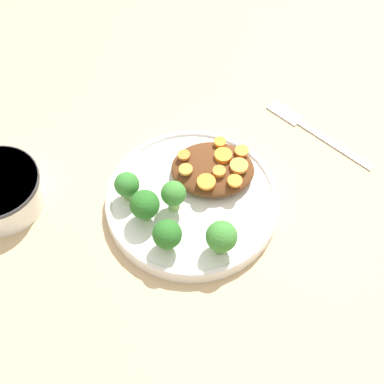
# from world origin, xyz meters

# --- Properties ---
(ground_plane) EXTENTS (4.00, 4.00, 0.00)m
(ground_plane) POSITION_xyz_m (0.00, 0.00, 0.00)
(ground_plane) COLOR tan
(plate) EXTENTS (0.25, 0.25, 0.02)m
(plate) POSITION_xyz_m (0.00, 0.00, 0.01)
(plate) COLOR white
(plate) RESTS_ON ground_plane
(stew_mound) EXTENTS (0.12, 0.10, 0.03)m
(stew_mound) POSITION_xyz_m (0.03, 0.04, 0.03)
(stew_mound) COLOR #5B3319
(stew_mound) RESTS_ON plate
(broccoli_floret_0) EXTENTS (0.04, 0.04, 0.05)m
(broccoli_floret_0) POSITION_xyz_m (-0.03, -0.08, 0.05)
(broccoli_floret_0) COLOR #759E51
(broccoli_floret_0) RESTS_ON plate
(broccoli_floret_1) EXTENTS (0.04, 0.04, 0.06)m
(broccoli_floret_1) POSITION_xyz_m (0.04, -0.08, 0.05)
(broccoli_floret_1) COLOR #759E51
(broccoli_floret_1) RESTS_ON plate
(broccoli_floret_2) EXTENTS (0.04, 0.04, 0.05)m
(broccoli_floret_2) POSITION_xyz_m (-0.06, -0.03, 0.05)
(broccoli_floret_2) COLOR #7FA85B
(broccoli_floret_2) RESTS_ON plate
(broccoli_floret_3) EXTENTS (0.04, 0.04, 0.05)m
(broccoli_floret_3) POSITION_xyz_m (-0.03, -0.02, 0.05)
(broccoli_floret_3) COLOR #7FA85B
(broccoli_floret_3) RESTS_ON plate
(broccoli_floret_4) EXTENTS (0.04, 0.04, 0.05)m
(broccoli_floret_4) POSITION_xyz_m (-0.09, 0.00, 0.05)
(broccoli_floret_4) COLOR #759E51
(broccoli_floret_4) RESTS_ON plate
(carrot_slice_0) EXTENTS (0.02, 0.02, 0.00)m
(carrot_slice_0) POSITION_xyz_m (-0.01, 0.03, 0.05)
(carrot_slice_0) COLOR orange
(carrot_slice_0) RESTS_ON stew_mound
(carrot_slice_1) EXTENTS (0.03, 0.03, 0.01)m
(carrot_slice_1) POSITION_xyz_m (0.07, 0.04, 0.05)
(carrot_slice_1) COLOR orange
(carrot_slice_1) RESTS_ON stew_mound
(carrot_slice_2) EXTENTS (0.02, 0.02, 0.00)m
(carrot_slice_2) POSITION_xyz_m (-0.01, 0.06, 0.05)
(carrot_slice_2) COLOR orange
(carrot_slice_2) RESTS_ON stew_mound
(carrot_slice_3) EXTENTS (0.02, 0.02, 0.00)m
(carrot_slice_3) POSITION_xyz_m (0.07, 0.06, 0.05)
(carrot_slice_3) COLOR orange
(carrot_slice_3) RESTS_ON stew_mound
(carrot_slice_4) EXTENTS (0.02, 0.02, 0.01)m
(carrot_slice_4) POSITION_xyz_m (0.04, 0.03, 0.05)
(carrot_slice_4) COLOR orange
(carrot_slice_4) RESTS_ON stew_mound
(carrot_slice_5) EXTENTS (0.03, 0.03, 0.01)m
(carrot_slice_5) POSITION_xyz_m (0.04, 0.05, 0.05)
(carrot_slice_5) COLOR orange
(carrot_slice_5) RESTS_ON stew_mound
(carrot_slice_6) EXTENTS (0.03, 0.03, 0.00)m
(carrot_slice_6) POSITION_xyz_m (0.02, 0.01, 0.05)
(carrot_slice_6) COLOR orange
(carrot_slice_6) RESTS_ON stew_mound
(carrot_slice_7) EXTENTS (0.02, 0.02, 0.00)m
(carrot_slice_7) POSITION_xyz_m (0.06, 0.01, 0.05)
(carrot_slice_7) COLOR orange
(carrot_slice_7) RESTS_ON stew_mound
(carrot_slice_8) EXTENTS (0.02, 0.02, 0.01)m
(carrot_slice_8) POSITION_xyz_m (0.04, 0.08, 0.05)
(carrot_slice_8) COLOR orange
(carrot_slice_8) RESTS_ON stew_mound
(fork) EXTENTS (0.16, 0.15, 0.01)m
(fork) POSITION_xyz_m (0.19, 0.15, 0.00)
(fork) COLOR #B4B4B4
(fork) RESTS_ON ground_plane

